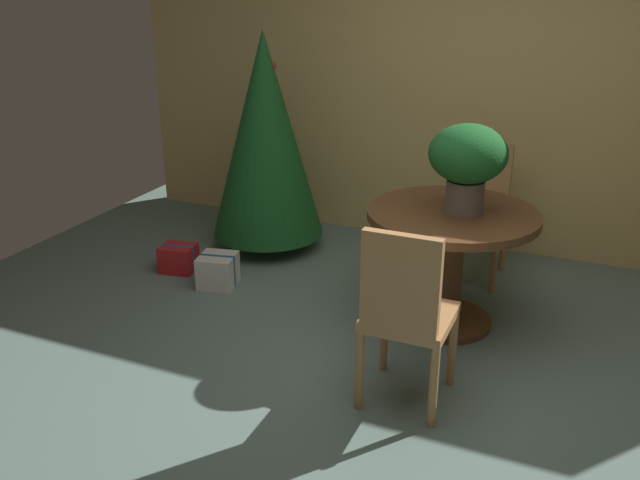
{
  "coord_description": "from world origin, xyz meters",
  "views": [
    {
      "loc": [
        0.92,
        -3.13,
        2.13
      ],
      "look_at": [
        -0.56,
        0.29,
        0.64
      ],
      "focal_mm": 38.54,
      "sensor_mm": 36.0,
      "label": 1
    }
  ],
  "objects_px": {
    "wooden_chair_near": "(405,310)",
    "gift_box_red": "(179,258)",
    "round_dining_table": "(451,244)",
    "flower_vase": "(468,159)",
    "holiday_tree": "(266,136)",
    "gift_box_cream": "(218,271)",
    "wooden_chair_far": "(479,204)"
  },
  "relations": [
    {
      "from": "wooden_chair_near",
      "to": "gift_box_red",
      "type": "xyz_separation_m",
      "value": [
        -2.03,
        0.97,
        -0.45
      ]
    },
    {
      "from": "wooden_chair_near",
      "to": "gift_box_red",
      "type": "relative_size",
      "value": 3.5
    },
    {
      "from": "round_dining_table",
      "to": "flower_vase",
      "type": "distance_m",
      "value": 0.54
    },
    {
      "from": "round_dining_table",
      "to": "wooden_chair_near",
      "type": "height_order",
      "value": "wooden_chair_near"
    },
    {
      "from": "holiday_tree",
      "to": "gift_box_cream",
      "type": "xyz_separation_m",
      "value": [
        0.01,
        -0.8,
        -0.8
      ]
    },
    {
      "from": "holiday_tree",
      "to": "gift_box_cream",
      "type": "distance_m",
      "value": 1.13
    },
    {
      "from": "flower_vase",
      "to": "gift_box_cream",
      "type": "height_order",
      "value": "flower_vase"
    },
    {
      "from": "wooden_chair_near",
      "to": "gift_box_cream",
      "type": "relative_size",
      "value": 3.32
    },
    {
      "from": "wooden_chair_far",
      "to": "gift_box_cream",
      "type": "height_order",
      "value": "wooden_chair_far"
    },
    {
      "from": "wooden_chair_far",
      "to": "gift_box_cream",
      "type": "bearing_deg",
      "value": -149.32
    },
    {
      "from": "flower_vase",
      "to": "gift_box_red",
      "type": "xyz_separation_m",
      "value": [
        -2.09,
        0.0,
        -0.99
      ]
    },
    {
      "from": "wooden_chair_far",
      "to": "gift_box_cream",
      "type": "xyz_separation_m",
      "value": [
        -1.62,
        -0.96,
        -0.42
      ]
    },
    {
      "from": "wooden_chair_near",
      "to": "gift_box_red",
      "type": "distance_m",
      "value": 2.29
    },
    {
      "from": "wooden_chair_far",
      "to": "holiday_tree",
      "type": "relative_size",
      "value": 0.57
    },
    {
      "from": "round_dining_table",
      "to": "wooden_chair_far",
      "type": "bearing_deg",
      "value": 90.0
    },
    {
      "from": "wooden_chair_far",
      "to": "round_dining_table",
      "type": "bearing_deg",
      "value": -90.0
    },
    {
      "from": "wooden_chair_far",
      "to": "gift_box_red",
      "type": "xyz_separation_m",
      "value": [
        -2.03,
        -0.86,
        -0.43
      ]
    },
    {
      "from": "wooden_chair_far",
      "to": "holiday_tree",
      "type": "height_order",
      "value": "holiday_tree"
    },
    {
      "from": "round_dining_table",
      "to": "holiday_tree",
      "type": "bearing_deg",
      "value": 156.68
    },
    {
      "from": "flower_vase",
      "to": "gift_box_cream",
      "type": "distance_m",
      "value": 1.95
    },
    {
      "from": "gift_box_cream",
      "to": "gift_box_red",
      "type": "distance_m",
      "value": 0.42
    },
    {
      "from": "flower_vase",
      "to": "gift_box_red",
      "type": "height_order",
      "value": "flower_vase"
    },
    {
      "from": "wooden_chair_near",
      "to": "wooden_chair_far",
      "type": "bearing_deg",
      "value": 90.0
    },
    {
      "from": "wooden_chair_near",
      "to": "wooden_chair_far",
      "type": "relative_size",
      "value": 1.03
    },
    {
      "from": "round_dining_table",
      "to": "gift_box_cream",
      "type": "height_order",
      "value": "round_dining_table"
    },
    {
      "from": "wooden_chair_near",
      "to": "gift_box_cream",
      "type": "distance_m",
      "value": 1.89
    },
    {
      "from": "flower_vase",
      "to": "wooden_chair_near",
      "type": "bearing_deg",
      "value": -93.46
    },
    {
      "from": "flower_vase",
      "to": "wooden_chair_far",
      "type": "xyz_separation_m",
      "value": [
        -0.06,
        0.86,
        -0.56
      ]
    },
    {
      "from": "round_dining_table",
      "to": "wooden_chair_near",
      "type": "xyz_separation_m",
      "value": [
        0.0,
        -0.96,
        0.0
      ]
    },
    {
      "from": "wooden_chair_near",
      "to": "holiday_tree",
      "type": "xyz_separation_m",
      "value": [
        -1.63,
        1.66,
        0.37
      ]
    },
    {
      "from": "flower_vase",
      "to": "holiday_tree",
      "type": "xyz_separation_m",
      "value": [
        -1.69,
        0.7,
        -0.17
      ]
    },
    {
      "from": "round_dining_table",
      "to": "gift_box_red",
      "type": "xyz_separation_m",
      "value": [
        -2.03,
        0.01,
        -0.45
      ]
    }
  ]
}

